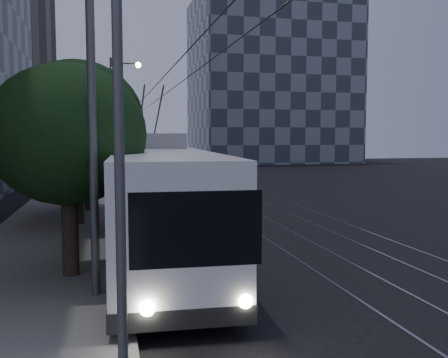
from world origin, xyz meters
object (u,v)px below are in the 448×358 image
pickup_silver (162,191)px  car_white_c (124,174)px  trolleybus (161,202)px  streetlamp_near (109,68)px  car_white_d (122,169)px  streetlamp_far (117,109)px  car_white_b (145,176)px  car_white_a (136,189)px

pickup_silver → car_white_c: pickup_silver is taller
trolleybus → streetlamp_near: streetlamp_near is taller
trolleybus → pickup_silver: (1.21, 11.35, -0.92)m
pickup_silver → car_white_d: bearing=101.3°
streetlamp_far → pickup_silver: bearing=-81.0°
car_white_b → trolleybus: bearing=-68.1°
pickup_silver → car_white_d: (-1.60, 21.56, -0.20)m
pickup_silver → car_white_c: (-1.60, 14.50, -0.18)m
car_white_a → streetlamp_near: bearing=-73.7°
streetlamp_near → car_white_c: bearing=87.9°
car_white_b → pickup_silver: bearing=-65.3°
pickup_silver → car_white_d: 21.62m
car_white_b → car_white_d: size_ratio=1.02×
pickup_silver → car_white_a: (-1.21, 4.00, -0.29)m
car_white_d → streetlamp_near: bearing=-104.3°
car_white_b → streetlamp_near: size_ratio=0.48×
car_white_a → car_white_c: car_white_c is taller
trolleybus → pickup_silver: trolleybus is taller
car_white_a → car_white_b: (1.21, 10.00, 0.00)m
streetlamp_far → car_white_d: bearing=86.6°
streetlamp_far → streetlamp_near: bearing=-91.2°
car_white_d → streetlamp_near: (-1.10, -36.46, 4.73)m
pickup_silver → car_white_b: 14.00m
car_white_c → car_white_d: (0.00, 7.06, -0.02)m
car_white_c → streetlamp_near: bearing=-100.1°
car_white_d → streetlamp_far: (-0.49, -8.31, 5.24)m
streetlamp_far → car_white_b: bearing=19.9°
streetlamp_near → streetlamp_far: streetlamp_far is taller
car_white_c → car_white_a: bearing=-95.9°
streetlamp_near → streetlamp_far: bearing=88.8°
pickup_silver → car_white_c: size_ratio=1.47×
trolleybus → car_white_b: 25.41m
car_white_a → car_white_c: 10.51m
car_white_a → car_white_b: car_white_b is taller
trolleybus → pickup_silver: size_ratio=2.03×
car_white_a → car_white_d: car_white_d is taller
car_white_d → streetlamp_near: streetlamp_near is taller
streetlamp_near → streetlamp_far: size_ratio=0.91×
car_white_b → car_white_c: (-1.60, 0.50, 0.11)m
car_white_b → streetlamp_near: bearing=-70.7°
car_white_a → streetlamp_near: (-1.49, -18.90, 4.82)m
car_white_b → car_white_d: 7.73m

